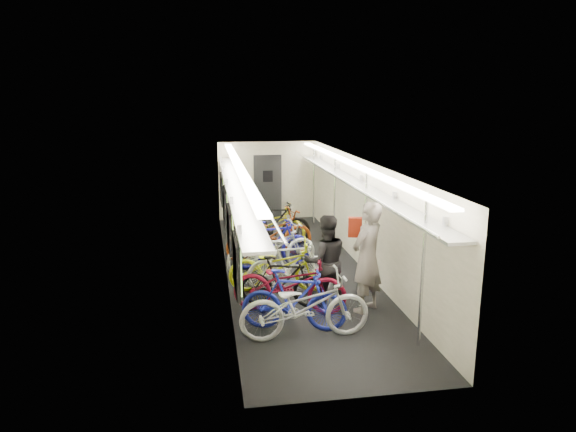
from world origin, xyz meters
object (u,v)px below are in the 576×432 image
object	(u,v)px
bicycle_1	(294,300)
passenger_near	(367,257)
backpack	(355,227)
bicycle_0	(305,306)
passenger_mid	(325,261)

from	to	relation	value
bicycle_1	passenger_near	xyz separation A→B (m)	(1.39, 0.59, 0.47)
bicycle_1	backpack	distance (m)	2.27
bicycle_0	passenger_near	distance (m)	1.62
bicycle_1	passenger_mid	xyz separation A→B (m)	(0.72, 0.90, 0.33)
passenger_near	bicycle_1	bearing A→B (deg)	-14.96
bicycle_1	passenger_mid	size ratio (longest dim) A/B	1.01
bicycle_1	passenger_near	world-z (taller)	passenger_near
backpack	bicycle_0	bearing A→B (deg)	-109.55
bicycle_1	passenger_near	distance (m)	1.58
bicycle_1	passenger_near	size ratio (longest dim) A/B	0.87
backpack	passenger_near	bearing A→B (deg)	-77.75
passenger_mid	passenger_near	bearing A→B (deg)	153.22
bicycle_1	backpack	xyz separation A→B (m)	(1.45, 1.57, 0.76)
bicycle_1	backpack	bearing A→B (deg)	-27.37
bicycle_0	passenger_near	bearing A→B (deg)	-55.96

